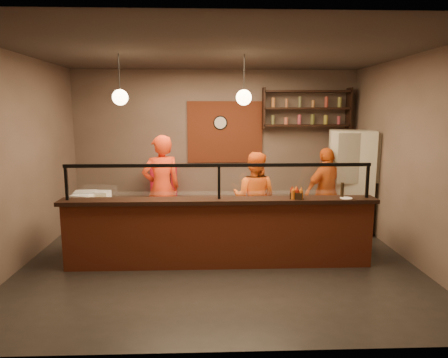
{
  "coord_description": "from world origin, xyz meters",
  "views": [
    {
      "loc": [
        -0.15,
        -6.08,
        2.34
      ],
      "look_at": [
        0.1,
        0.3,
        1.25
      ],
      "focal_mm": 32.0,
      "sensor_mm": 36.0,
      "label": 1
    }
  ],
  "objects_px": {
    "fridge": "(350,181)",
    "pepper_mill": "(342,190)",
    "cook_left": "(162,188)",
    "condiment_caddy": "(296,195)",
    "cook_right": "(326,192)",
    "pizza_dough": "(255,200)",
    "wall_clock": "(220,123)",
    "cook_mid": "(254,198)",
    "red_cooler": "(164,194)"
  },
  "relations": [
    {
      "from": "fridge",
      "to": "pepper_mill",
      "type": "xyz_separation_m",
      "value": [
        -0.75,
        -1.77,
        0.18
      ]
    },
    {
      "from": "cook_left",
      "to": "condiment_caddy",
      "type": "distance_m",
      "value": 2.56
    },
    {
      "from": "cook_right",
      "to": "fridge",
      "type": "height_order",
      "value": "fridge"
    },
    {
      "from": "condiment_caddy",
      "to": "pizza_dough",
      "type": "bearing_deg",
      "value": 130.66
    },
    {
      "from": "wall_clock",
      "to": "cook_right",
      "type": "relative_size",
      "value": 0.18
    },
    {
      "from": "cook_mid",
      "to": "red_cooler",
      "type": "relative_size",
      "value": 1.31
    },
    {
      "from": "cook_left",
      "to": "pizza_dough",
      "type": "relative_size",
      "value": 4.01
    },
    {
      "from": "cook_right",
      "to": "pizza_dough",
      "type": "relative_size",
      "value": 3.5
    },
    {
      "from": "fridge",
      "to": "red_cooler",
      "type": "height_order",
      "value": "fridge"
    },
    {
      "from": "pepper_mill",
      "to": "cook_left",
      "type": "bearing_deg",
      "value": 154.95
    },
    {
      "from": "cook_right",
      "to": "red_cooler",
      "type": "relative_size",
      "value": 1.34
    },
    {
      "from": "pepper_mill",
      "to": "red_cooler",
      "type": "bearing_deg",
      "value": 140.29
    },
    {
      "from": "cook_right",
      "to": "fridge",
      "type": "xyz_separation_m",
      "value": [
        0.55,
        0.32,
        0.15
      ]
    },
    {
      "from": "cook_mid",
      "to": "condiment_caddy",
      "type": "bearing_deg",
      "value": 133.12
    },
    {
      "from": "cook_mid",
      "to": "cook_left",
      "type": "bearing_deg",
      "value": 13.62
    },
    {
      "from": "cook_right",
      "to": "pizza_dough",
      "type": "bearing_deg",
      "value": 6.8
    },
    {
      "from": "cook_mid",
      "to": "cook_right",
      "type": "height_order",
      "value": "cook_right"
    },
    {
      "from": "pizza_dough",
      "to": "pepper_mill",
      "type": "height_order",
      "value": "pepper_mill"
    },
    {
      "from": "fridge",
      "to": "wall_clock",
      "type": "bearing_deg",
      "value": 172.47
    },
    {
      "from": "wall_clock",
      "to": "cook_left",
      "type": "bearing_deg",
      "value": -127.78
    },
    {
      "from": "wall_clock",
      "to": "condiment_caddy",
      "type": "relative_size",
      "value": 1.67
    },
    {
      "from": "pizza_dough",
      "to": "condiment_caddy",
      "type": "xyz_separation_m",
      "value": [
        0.54,
        -0.63,
        0.2
      ]
    },
    {
      "from": "condiment_caddy",
      "to": "pepper_mill",
      "type": "distance_m",
      "value": 0.7
    },
    {
      "from": "wall_clock",
      "to": "cook_right",
      "type": "xyz_separation_m",
      "value": [
        1.95,
        -1.31,
        -1.26
      ]
    },
    {
      "from": "cook_left",
      "to": "condiment_caddy",
      "type": "bearing_deg",
      "value": 124.27
    },
    {
      "from": "cook_left",
      "to": "red_cooler",
      "type": "distance_m",
      "value": 1.17
    },
    {
      "from": "cook_mid",
      "to": "cook_right",
      "type": "xyz_separation_m",
      "value": [
        1.39,
        0.32,
        0.02
      ]
    },
    {
      "from": "cook_left",
      "to": "fridge",
      "type": "xyz_separation_m",
      "value": [
        3.61,
        0.44,
        0.03
      ]
    },
    {
      "from": "fridge",
      "to": "condiment_caddy",
      "type": "height_order",
      "value": "fridge"
    },
    {
      "from": "fridge",
      "to": "cook_left",
      "type": "bearing_deg",
      "value": -159.03
    },
    {
      "from": "fridge",
      "to": "pepper_mill",
      "type": "distance_m",
      "value": 1.93
    },
    {
      "from": "red_cooler",
      "to": "condiment_caddy",
      "type": "distance_m",
      "value": 3.4
    },
    {
      "from": "pizza_dough",
      "to": "condiment_caddy",
      "type": "relative_size",
      "value": 2.68
    },
    {
      "from": "wall_clock",
      "to": "cook_left",
      "type": "xyz_separation_m",
      "value": [
        -1.11,
        -1.43,
        -1.14
      ]
    },
    {
      "from": "cook_left",
      "to": "cook_mid",
      "type": "relative_size",
      "value": 1.18
    },
    {
      "from": "red_cooler",
      "to": "pepper_mill",
      "type": "xyz_separation_m",
      "value": [
        2.95,
        -2.45,
        0.55
      ]
    },
    {
      "from": "cook_left",
      "to": "pizza_dough",
      "type": "bearing_deg",
      "value": 132.0
    },
    {
      "from": "condiment_caddy",
      "to": "cook_mid",
      "type": "bearing_deg",
      "value": 112.6
    },
    {
      "from": "cook_right",
      "to": "pepper_mill",
      "type": "distance_m",
      "value": 1.51
    },
    {
      "from": "cook_right",
      "to": "condiment_caddy",
      "type": "relative_size",
      "value": 9.36
    },
    {
      "from": "cook_right",
      "to": "red_cooler",
      "type": "height_order",
      "value": "cook_right"
    },
    {
      "from": "condiment_caddy",
      "to": "cook_right",
      "type": "bearing_deg",
      "value": 58.95
    },
    {
      "from": "pizza_dough",
      "to": "condiment_caddy",
      "type": "bearing_deg",
      "value": -49.34
    },
    {
      "from": "cook_right",
      "to": "condiment_caddy",
      "type": "bearing_deg",
      "value": 34.74
    },
    {
      "from": "fridge",
      "to": "pizza_dough",
      "type": "relative_size",
      "value": 4.12
    },
    {
      "from": "condiment_caddy",
      "to": "fridge",
      "type": "bearing_deg",
      "value": 51.34
    },
    {
      "from": "cook_mid",
      "to": "cook_right",
      "type": "distance_m",
      "value": 1.43
    },
    {
      "from": "cook_left",
      "to": "pizza_dough",
      "type": "xyz_separation_m",
      "value": [
        1.61,
        -0.75,
        -0.06
      ]
    },
    {
      "from": "cook_right",
      "to": "condiment_caddy",
      "type": "xyz_separation_m",
      "value": [
        -0.9,
        -1.5,
        0.27
      ]
    },
    {
      "from": "wall_clock",
      "to": "condiment_caddy",
      "type": "xyz_separation_m",
      "value": [
        1.05,
        -2.81,
        -0.99
      ]
    }
  ]
}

